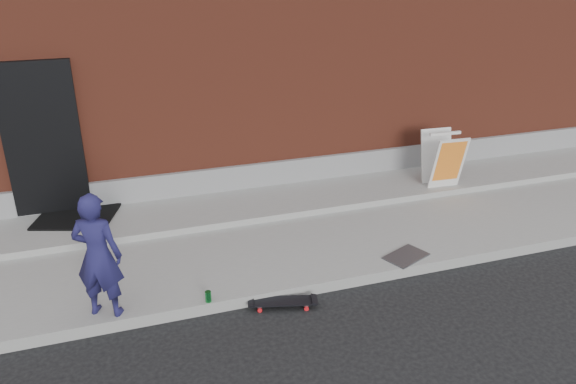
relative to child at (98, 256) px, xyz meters
name	(u,v)px	position (x,y,z in m)	size (l,w,h in m)	color
ground	(277,302)	(1.96, -0.20, -0.88)	(80.00, 80.00, 0.00)	black
sidewalk	(246,240)	(1.96, 1.30, -0.81)	(20.00, 3.00, 0.15)	gray
apron	(232,207)	(1.96, 2.20, -0.68)	(20.00, 1.20, 0.10)	gray
building	(179,21)	(1.96, 6.79, 1.62)	(20.00, 8.10, 5.00)	maroon
child	(98,256)	(0.00, 0.00, 0.00)	(0.53, 0.35, 1.46)	#1C1948
skateboard	(283,302)	(1.99, -0.32, -0.81)	(0.82, 0.40, 0.09)	red
pizza_sign	(443,159)	(5.48, 1.86, -0.17)	(0.59, 0.68, 0.92)	silver
soda_can	(208,297)	(1.13, -0.15, -0.67)	(0.07, 0.07, 0.13)	#1B8A37
doormat	(76,216)	(-0.34, 2.46, -0.62)	(1.09, 0.88, 0.03)	black
utility_plate	(406,256)	(3.83, 0.05, -0.72)	(0.57, 0.37, 0.02)	#4A4B4F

